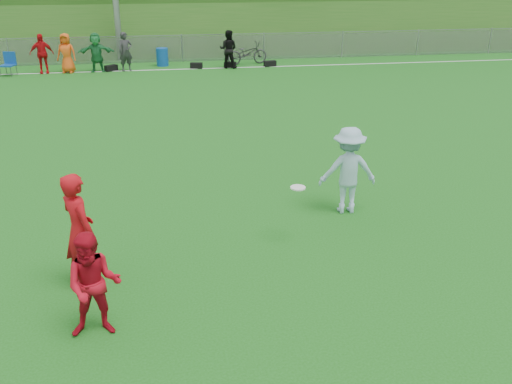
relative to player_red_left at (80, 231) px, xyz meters
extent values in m
plane|color=#195712|center=(2.26, 0.05, -0.95)|extent=(120.00, 120.00, 0.00)
cube|color=white|center=(2.26, 18.05, -0.95)|extent=(60.00, 0.10, 0.01)
cube|color=gray|center=(2.26, 20.05, -0.35)|extent=(58.00, 0.02, 1.20)
cube|color=gray|center=(2.26, 20.05, 0.30)|extent=(58.00, 0.04, 0.04)
cube|color=#245A19|center=(2.26, 31.05, 0.55)|extent=(120.00, 18.00, 3.00)
imported|color=red|center=(-3.87, 18.05, -0.10)|extent=(1.04, 0.55, 1.69)
imported|color=#E95315|center=(-2.83, 18.05, -0.10)|extent=(0.92, 0.70, 1.69)
imported|color=#1E7338|center=(-1.56, 18.05, -0.10)|extent=(1.59, 0.55, 1.69)
imported|color=#2B2B2D|center=(-0.29, 18.05, -0.10)|extent=(0.72, 0.59, 1.69)
imported|color=black|center=(4.29, 18.05, -0.10)|extent=(0.99, 0.89, 1.69)
cube|color=black|center=(-1.00, 18.15, -0.82)|extent=(0.61, 0.56, 0.26)
cube|color=black|center=(2.81, 18.15, -0.82)|extent=(0.59, 0.37, 0.26)
cube|color=black|center=(4.37, 18.15, -0.82)|extent=(0.60, 0.40, 0.26)
cube|color=black|center=(6.24, 18.15, -0.82)|extent=(0.59, 0.37, 0.26)
imported|color=#AF0C13|center=(0.00, 0.00, 0.00)|extent=(0.77, 0.83, 1.90)
imported|color=#B60C1E|center=(0.34, -1.35, -0.18)|extent=(0.76, 0.59, 1.55)
imported|color=#96BFD1|center=(4.95, 2.07, -0.06)|extent=(1.20, 0.75, 1.79)
cylinder|color=white|center=(3.66, 0.91, 0.12)|extent=(0.27, 0.27, 0.03)
cylinder|color=#0D4396|center=(1.29, 19.05, -0.54)|extent=(0.59, 0.59, 0.82)
cube|color=#0D3E92|center=(-5.27, 17.74, -0.51)|extent=(0.67, 0.67, 0.05)
cube|color=#0D3E92|center=(-5.20, 17.99, -0.24)|extent=(0.54, 0.19, 0.55)
imported|color=#2A2A2D|center=(5.26, 18.83, -0.43)|extent=(2.08, 1.14, 1.04)
camera|label=1|loc=(1.49, -8.20, 3.98)|focal=40.00mm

